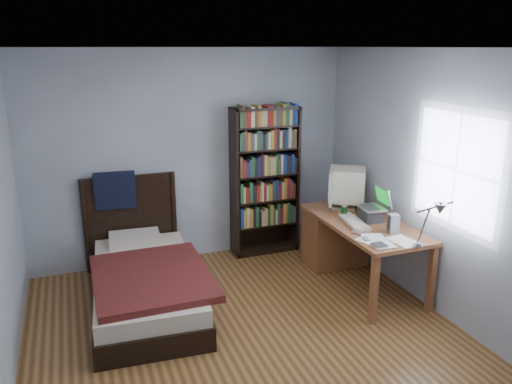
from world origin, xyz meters
The scene contains 14 objects.
room centered at (0.03, 0.00, 1.25)m, with size 4.20×4.24×2.50m.
desk centered at (1.50, 1.12, 0.42)m, with size 0.75×1.57×0.73m.
crt_monitor centered at (1.55, 1.16, 0.99)m, with size 0.57×0.52×0.47m.
laptop centered at (1.60, 0.68, 0.83)m, with size 0.31×0.31×0.36m.
desk_lamp centered at (1.49, -0.42, 1.18)m, with size 0.21×0.47×0.56m.
keyboard centered at (1.37, 0.65, 0.75)m, with size 0.18×0.46×0.03m, color #B9AE9A.
speaker centered at (1.60, 0.31, 0.82)m, with size 0.09×0.09×0.19m, color gray.
soda_can centered at (1.40, 0.92, 0.78)m, with size 0.06×0.06×0.11m, color #073812.
mouse centered at (1.47, 0.92, 0.75)m, with size 0.06×0.10×0.03m, color silver.
phone_silver centered at (1.25, 0.39, 0.74)m, with size 0.05×0.10×0.02m, color silver.
phone_grey centered at (1.24, 0.22, 0.74)m, with size 0.05×0.09×0.02m, color gray.
external_drive centered at (1.26, 0.03, 0.74)m, with size 0.12×0.12×0.02m, color gray.
bookshelf centered at (0.87, 1.94, 0.92)m, with size 0.82×0.30×1.82m.
bed centered at (-0.75, 1.13, 0.26)m, with size 1.14×2.12×1.16m.
Camera 1 is at (-1.30, -3.57, 2.51)m, focal length 35.00 mm.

